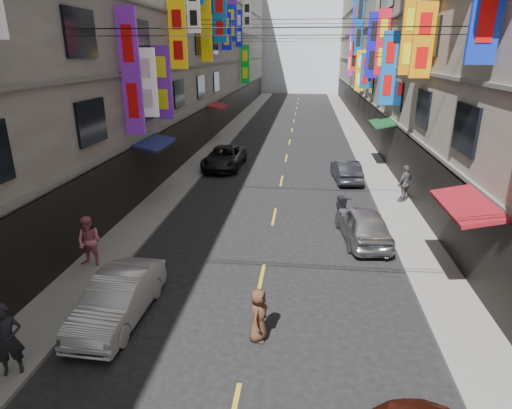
% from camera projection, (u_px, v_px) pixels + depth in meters
% --- Properties ---
extents(sidewalk_left, '(2.00, 90.00, 0.12)m').
position_uv_depth(sidewalk_left, '(222.00, 140.00, 37.72)').
color(sidewalk_left, slate).
rests_on(sidewalk_left, ground).
extents(sidewalk_right, '(2.00, 90.00, 0.12)m').
position_uv_depth(sidewalk_right, '(360.00, 143.00, 36.43)').
color(sidewalk_right, slate).
rests_on(sidewalk_right, ground).
extents(building_row_left, '(10.14, 90.00, 19.00)m').
position_uv_depth(building_row_left, '(147.00, 25.00, 35.19)').
color(building_row_left, gray).
rests_on(building_row_left, ground).
extents(building_row_right, '(10.14, 90.00, 19.00)m').
position_uv_depth(building_row_right, '(450.00, 22.00, 32.61)').
color(building_row_right, '#A79E8C').
rests_on(building_row_right, ground).
extents(haze_block, '(18.00, 8.00, 22.00)m').
position_uv_depth(haze_block, '(302.00, 31.00, 80.17)').
color(haze_block, '#B3BDC8').
rests_on(haze_block, ground).
extents(shop_signage, '(14.00, 55.00, 11.19)m').
position_uv_depth(shop_signage, '(288.00, 24.00, 27.65)').
color(shop_signage, '#0D489E').
rests_on(shop_signage, ground).
extents(street_awnings, '(13.99, 35.20, 0.41)m').
position_uv_depth(street_awnings, '(253.00, 145.00, 21.25)').
color(street_awnings, '#144B1D').
rests_on(street_awnings, ground).
extents(overhead_cables, '(14.00, 38.04, 1.24)m').
position_uv_depth(overhead_cables, '(285.00, 23.00, 22.91)').
color(overhead_cables, black).
rests_on(overhead_cables, ground).
extents(lane_markings, '(0.12, 80.20, 0.01)m').
position_uv_depth(lane_markings, '(288.00, 149.00, 34.29)').
color(lane_markings, gold).
rests_on(lane_markings, ground).
extents(scooter_far_right, '(0.56, 1.80, 1.14)m').
position_uv_depth(scooter_far_right, '(342.00, 207.00, 20.20)').
color(scooter_far_right, black).
rests_on(scooter_far_right, ground).
extents(car_left_mid, '(1.55, 4.15, 1.36)m').
position_uv_depth(car_left_mid, '(118.00, 298.00, 12.28)').
color(car_left_mid, silver).
rests_on(car_left_mid, ground).
extents(car_left_far, '(2.50, 5.15, 1.41)m').
position_uv_depth(car_left_far, '(224.00, 158.00, 28.55)').
color(car_left_far, black).
rests_on(car_left_far, ground).
extents(car_right_mid, '(2.17, 4.37, 1.43)m').
position_uv_depth(car_right_mid, '(363.00, 224.00, 17.45)').
color(car_right_mid, '#A3A3A8').
rests_on(car_right_mid, ground).
extents(car_right_far, '(1.72, 3.99, 1.28)m').
position_uv_depth(car_right_far, '(346.00, 171.00, 25.63)').
color(car_right_far, '#27292F').
rests_on(car_right_far, ground).
extents(pedestrian_lnear, '(0.88, 0.86, 1.84)m').
position_uv_depth(pedestrian_lnear, '(8.00, 340.00, 9.95)').
color(pedestrian_lnear, black).
rests_on(pedestrian_lnear, sidewalk_left).
extents(pedestrian_lfar, '(0.95, 0.70, 1.85)m').
position_uv_depth(pedestrian_lfar, '(89.00, 242.00, 15.08)').
color(pedestrian_lfar, '#D9737D').
rests_on(pedestrian_lfar, sidewalk_left).
extents(pedestrian_rfar, '(1.24, 1.24, 1.91)m').
position_uv_depth(pedestrian_rfar, '(405.00, 184.00, 21.63)').
color(pedestrian_rfar, '#505152').
rests_on(pedestrian_rfar, sidewalk_right).
extents(pedestrian_crossing, '(0.63, 0.82, 1.53)m').
position_uv_depth(pedestrian_crossing, '(258.00, 315.00, 11.36)').
color(pedestrian_crossing, '#4D301F').
rests_on(pedestrian_crossing, ground).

